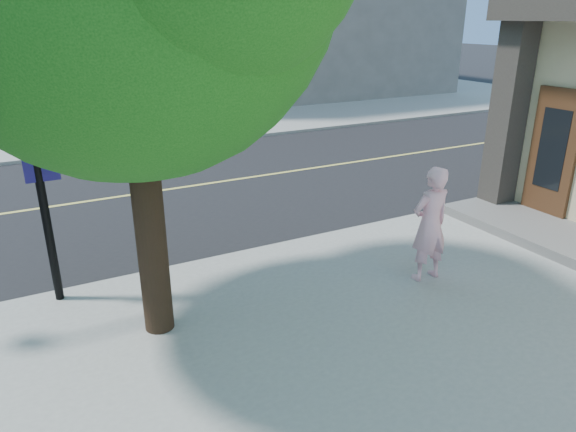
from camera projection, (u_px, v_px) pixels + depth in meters
ground at (10, 307)px, 7.86m from camera, size 140.00×140.00×0.00m
road_ew at (4, 214)px, 11.57m from camera, size 140.00×9.00×0.01m
sidewalk_ne at (249, 89)px, 31.50m from camera, size 29.00×25.00×0.12m
man_on_phone at (430, 224)px, 8.17m from camera, size 0.68×0.45×1.87m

